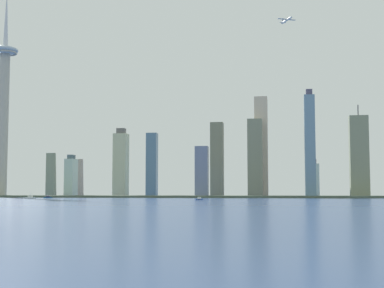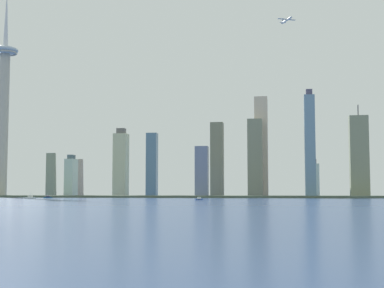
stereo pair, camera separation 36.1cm
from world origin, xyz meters
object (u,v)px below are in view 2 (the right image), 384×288
at_px(skyscraper_1, 359,157).
at_px(skyscraper_6, 121,164).
at_px(skyscraper_10, 313,180).
at_px(skyscraper_7, 202,172).
at_px(airplane, 287,20).
at_px(skyscraper_13, 217,160).
at_px(boat_3, 199,199).
at_px(skyscraper_5, 53,175).
at_px(skyscraper_12, 18,176).
at_px(skyscraper_0, 79,178).
at_px(skyscraper_8, 152,165).
at_px(skyscraper_4, 310,145).
at_px(observation_tower, 4,95).
at_px(boat_1, 30,197).
at_px(skyscraper_11, 255,158).
at_px(skyscraper_2, 71,177).
at_px(boat_0, 48,197).
at_px(skyscraper_3, 261,147).

height_order(skyscraper_1, skyscraper_6, skyscraper_1).
distance_m(skyscraper_6, skyscraper_10, 325.46).
distance_m(skyscraper_7, airplane, 262.22).
xyz_separation_m(skyscraper_13, boat_3, (19.75, -340.41, -62.89)).
distance_m(skyscraper_5, boat_3, 457.36).
bearing_deg(skyscraper_12, skyscraper_0, 5.34).
bearing_deg(skyscraper_8, skyscraper_4, -14.35).
height_order(skyscraper_1, skyscraper_10, skyscraper_1).
relative_size(observation_tower, boat_3, 43.38).
xyz_separation_m(skyscraper_5, skyscraper_6, (128.91, -13.52, 17.72)).
relative_size(skyscraper_13, boat_1, 8.28).
distance_m(skyscraper_4, skyscraper_11, 101.14).
xyz_separation_m(skyscraper_11, skyscraper_12, (-425.63, 32.87, -26.45)).
height_order(skyscraper_7, boat_3, skyscraper_7).
bearing_deg(skyscraper_0, skyscraper_13, 1.06).
height_order(observation_tower, skyscraper_5, observation_tower).
height_order(skyscraper_2, skyscraper_4, skyscraper_4).
bearing_deg(boat_3, skyscraper_10, -141.06).
relative_size(skyscraper_7, airplane, 2.72).
distance_m(skyscraper_6, skyscraper_8, 58.56).
relative_size(skyscraper_0, skyscraper_1, 0.47).
distance_m(skyscraper_12, airplane, 544.44).
xyz_separation_m(skyscraper_8, skyscraper_12, (-250.62, 18.60, -17.39)).
distance_m(skyscraper_13, boat_1, 341.33).
bearing_deg(skyscraper_6, boat_0, -105.44).
bearing_deg(boat_1, skyscraper_0, 122.27).
height_order(observation_tower, skyscraper_0, observation_tower).
distance_m(skyscraper_6, airplane, 372.21).
distance_m(skyscraper_5, skyscraper_12, 64.38).
distance_m(observation_tower, skyscraper_8, 275.61).
height_order(skyscraper_0, skyscraper_10, skyscraper_0).
xyz_separation_m(skyscraper_7, boat_1, (-209.68, -156.02, -38.35)).
xyz_separation_m(skyscraper_2, skyscraper_10, (395.08, 37.33, -4.40)).
relative_size(observation_tower, airplane, 12.23).
relative_size(skyscraper_2, skyscraper_6, 0.59).
xyz_separation_m(skyscraper_11, boat_3, (-47.93, -292.60, -62.02)).
bearing_deg(boat_0, skyscraper_11, -9.10).
bearing_deg(skyscraper_1, skyscraper_13, 158.08).
bearing_deg(skyscraper_6, skyscraper_8, -10.30).
relative_size(skyscraper_3, skyscraper_7, 2.10).
distance_m(skyscraper_7, boat_1, 264.16).
xyz_separation_m(observation_tower, skyscraper_2, (114.64, 16.27, -138.70)).
distance_m(observation_tower, skyscraper_2, 180.68).
relative_size(skyscraper_11, boat_0, 10.92).
height_order(skyscraper_7, airplane, airplane).
bearing_deg(skyscraper_6, skyscraper_3, 1.55).
bearing_deg(skyscraper_10, skyscraper_4, -95.57).
bearing_deg(skyscraper_7, airplane, -22.49).
height_order(skyscraper_0, skyscraper_8, skyscraper_8).
height_order(observation_tower, skyscraper_11, observation_tower).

